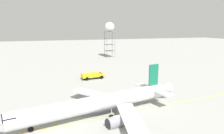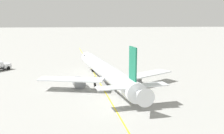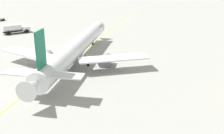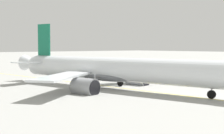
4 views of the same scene
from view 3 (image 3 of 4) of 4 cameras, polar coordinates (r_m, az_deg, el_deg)
ground_plane at (r=62.51m, az=-12.59°, el=0.64°), size 600.00×600.00×0.00m
airliner_main at (r=61.01m, az=-7.43°, el=3.33°), size 31.18×45.10×11.13m
fuel_tanker_truck at (r=93.08m, az=-18.78°, el=7.31°), size 6.47×7.86×2.87m
taxiway_centreline at (r=60.65m, az=-9.35°, el=0.27°), size 15.63×150.57×0.01m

